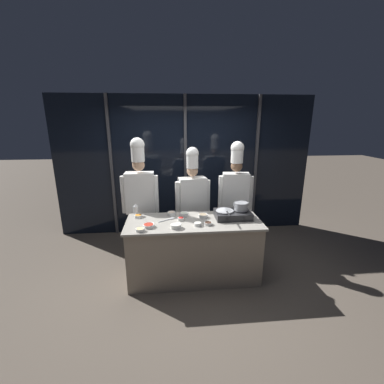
# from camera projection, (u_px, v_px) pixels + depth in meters

# --- Properties ---
(ground_plane) EXTENTS (24.00, 24.00, 0.00)m
(ground_plane) POSITION_uv_depth(u_px,v_px,m) (194.00, 276.00, 3.84)
(ground_plane) COLOR brown
(window_wall_back) EXTENTS (4.99, 0.09, 2.70)m
(window_wall_back) POSITION_uv_depth(u_px,v_px,m) (185.00, 166.00, 5.07)
(window_wall_back) COLOR black
(window_wall_back) RESTS_ON ground_plane
(demo_counter) EXTENTS (1.89, 0.75, 0.88)m
(demo_counter) POSITION_uv_depth(u_px,v_px,m) (194.00, 249.00, 3.71)
(demo_counter) COLOR gray
(demo_counter) RESTS_ON ground_plane
(portable_stove) EXTENTS (0.51, 0.37, 0.11)m
(portable_stove) POSITION_uv_depth(u_px,v_px,m) (233.00, 214.00, 3.70)
(portable_stove) COLOR #28282B
(portable_stove) RESTS_ON demo_counter
(frying_pan) EXTENTS (0.26, 0.44, 0.05)m
(frying_pan) POSITION_uv_depth(u_px,v_px,m) (225.00, 209.00, 3.66)
(frying_pan) COLOR #ADAFB5
(frying_pan) RESTS_ON portable_stove
(stock_pot) EXTENTS (0.22, 0.19, 0.12)m
(stock_pot) POSITION_uv_depth(u_px,v_px,m) (241.00, 206.00, 3.67)
(stock_pot) COLOR #93969B
(stock_pot) RESTS_ON portable_stove
(squeeze_bottle_clear) EXTENTS (0.07, 0.07, 0.18)m
(squeeze_bottle_clear) POSITION_uv_depth(u_px,v_px,m) (136.00, 210.00, 3.78)
(squeeze_bottle_clear) COLOR white
(squeeze_bottle_clear) RESTS_ON demo_counter
(prep_bowl_garlic) EXTENTS (0.10, 0.10, 0.04)m
(prep_bowl_garlic) POSITION_uv_depth(u_px,v_px,m) (198.00, 224.00, 3.42)
(prep_bowl_garlic) COLOR white
(prep_bowl_garlic) RESTS_ON demo_counter
(prep_bowl_carrots) EXTENTS (0.11, 0.11, 0.04)m
(prep_bowl_carrots) POSITION_uv_depth(u_px,v_px,m) (138.00, 216.00, 3.71)
(prep_bowl_carrots) COLOR white
(prep_bowl_carrots) RESTS_ON demo_counter
(prep_bowl_bean_sprouts) EXTENTS (0.12, 0.12, 0.05)m
(prep_bowl_bean_sprouts) POSITION_uv_depth(u_px,v_px,m) (184.00, 214.00, 3.75)
(prep_bowl_bean_sprouts) COLOR white
(prep_bowl_bean_sprouts) RESTS_ON demo_counter
(prep_bowl_soy_glaze) EXTENTS (0.11, 0.11, 0.04)m
(prep_bowl_soy_glaze) POSITION_uv_depth(u_px,v_px,m) (208.00, 223.00, 3.45)
(prep_bowl_soy_glaze) COLOR white
(prep_bowl_soy_glaze) RESTS_ON demo_counter
(prep_bowl_onion) EXTENTS (0.14, 0.14, 0.06)m
(prep_bowl_onion) POSITION_uv_depth(u_px,v_px,m) (176.00, 226.00, 3.35)
(prep_bowl_onion) COLOR white
(prep_bowl_onion) RESTS_ON demo_counter
(prep_bowl_chili_flakes) EXTENTS (0.16, 0.16, 0.04)m
(prep_bowl_chili_flakes) POSITION_uv_depth(u_px,v_px,m) (149.00, 225.00, 3.38)
(prep_bowl_chili_flakes) COLOR white
(prep_bowl_chili_flakes) RESTS_ON demo_counter
(prep_bowl_bell_pepper) EXTENTS (0.09, 0.09, 0.04)m
(prep_bowl_bell_pepper) POSITION_uv_depth(u_px,v_px,m) (181.00, 219.00, 3.61)
(prep_bowl_bell_pepper) COLOR white
(prep_bowl_bell_pepper) RESTS_ON demo_counter
(prep_bowl_chicken) EXTENTS (0.12, 0.12, 0.05)m
(prep_bowl_chicken) POSITION_uv_depth(u_px,v_px,m) (172.00, 213.00, 3.79)
(prep_bowl_chicken) COLOR white
(prep_bowl_chicken) RESTS_ON demo_counter
(prep_bowl_ginger) EXTENTS (0.12, 0.12, 0.04)m
(prep_bowl_ginger) POSITION_uv_depth(u_px,v_px,m) (140.00, 229.00, 3.26)
(prep_bowl_ginger) COLOR white
(prep_bowl_ginger) RESTS_ON demo_counter
(prep_bowl_mushrooms) EXTENTS (0.13, 0.13, 0.05)m
(prep_bowl_mushrooms) POSITION_uv_depth(u_px,v_px,m) (203.00, 215.00, 3.71)
(prep_bowl_mushrooms) COLOR white
(prep_bowl_mushrooms) RESTS_ON demo_counter
(serving_spoon_slotted) EXTENTS (0.24, 0.17, 0.02)m
(serving_spoon_slotted) POSITION_uv_depth(u_px,v_px,m) (170.00, 219.00, 3.65)
(serving_spoon_slotted) COLOR #B2B5BA
(serving_spoon_slotted) RESTS_ON demo_counter
(chef_head) EXTENTS (0.58, 0.24, 1.99)m
(chef_head) POSITION_uv_depth(u_px,v_px,m) (140.00, 192.00, 4.07)
(chef_head) COLOR #4C4C51
(chef_head) RESTS_ON ground_plane
(chef_sous) EXTENTS (0.58, 0.30, 1.84)m
(chef_sous) POSITION_uv_depth(u_px,v_px,m) (192.00, 196.00, 4.21)
(chef_sous) COLOR #232326
(chef_sous) RESTS_ON ground_plane
(chef_line) EXTENTS (0.56, 0.29, 1.92)m
(chef_line) POSITION_uv_depth(u_px,v_px,m) (235.00, 191.00, 4.24)
(chef_line) COLOR #4C4C51
(chef_line) RESTS_ON ground_plane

